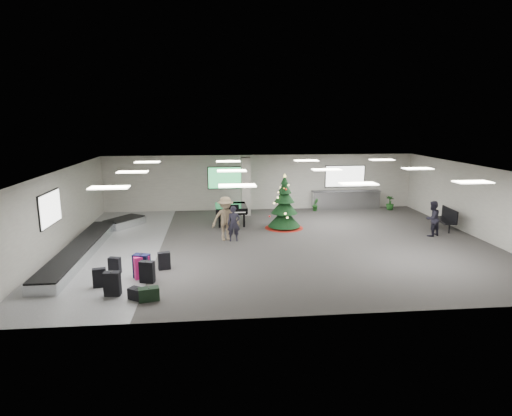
{
  "coord_description": "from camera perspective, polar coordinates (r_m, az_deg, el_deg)",
  "views": [
    {
      "loc": [
        -2.74,
        -17.55,
        5.24
      ],
      "look_at": [
        -0.89,
        1.0,
        1.34
      ],
      "focal_mm": 30.0,
      "sensor_mm": 36.0,
      "label": 1
    }
  ],
  "objects": [
    {
      "name": "potted_plant_left",
      "position": [
        24.97,
        7.91,
        0.43
      ],
      "size": [
        0.45,
        0.49,
        0.71
      ],
      "primitive_type": "imported",
      "rotation": [
        0.0,
        0.0,
        1.13
      ],
      "color": "#133C16",
      "rests_on": "ground"
    },
    {
      "name": "pink_suitcase",
      "position": [
        14.89,
        -14.99,
        -7.64
      ],
      "size": [
        0.56,
        0.44,
        0.79
      ],
      "rotation": [
        0.0,
        0.0,
        0.39
      ],
      "color": "#FF2180",
      "rests_on": "ground"
    },
    {
      "name": "room_envelope",
      "position": [
        18.6,
        1.67,
        2.81
      ],
      "size": [
        18.02,
        14.02,
        3.21
      ],
      "color": "#9F9A91",
      "rests_on": "ground"
    },
    {
      "name": "grand_piano",
      "position": [
        21.53,
        -3.36,
        -0.07
      ],
      "size": [
        1.59,
        2.01,
        1.14
      ],
      "rotation": [
        0.0,
        0.0,
        0.02
      ],
      "color": "black",
      "rests_on": "ground"
    },
    {
      "name": "suitcase_1",
      "position": [
        14.49,
        -14.31,
        -8.25
      ],
      "size": [
        0.51,
        0.35,
        0.74
      ],
      "rotation": [
        0.0,
        0.0,
        -0.25
      ],
      "color": "black",
      "rests_on": "ground"
    },
    {
      "name": "traveler_b",
      "position": [
        18.73,
        -4.07,
        -1.41
      ],
      "size": [
        1.39,
        1.0,
        1.93
      ],
      "primitive_type": "imported",
      "rotation": [
        0.0,
        0.0,
        0.25
      ],
      "color": "#816B50",
      "rests_on": "ground"
    },
    {
      "name": "suitcase_0",
      "position": [
        13.76,
        -18.61,
        -9.55
      ],
      "size": [
        0.5,
        0.3,
        0.77
      ],
      "rotation": [
        0.0,
        0.0,
        -0.07
      ],
      "color": "black",
      "rests_on": "ground"
    },
    {
      "name": "service_counter",
      "position": [
        25.84,
        11.85,
        1.1
      ],
      "size": [
        4.05,
        0.65,
        1.08
      ],
      "color": "silver",
      "rests_on": "ground"
    },
    {
      "name": "potted_plant_right",
      "position": [
        26.21,
        17.44,
        0.67
      ],
      "size": [
        0.66,
        0.66,
        0.84
      ],
      "primitive_type": "imported",
      "rotation": [
        0.0,
        0.0,
        2.47
      ],
      "color": "#133C16",
      "rests_on": "ground"
    },
    {
      "name": "bench",
      "position": [
        22.43,
        24.02,
        -1.18
      ],
      "size": [
        0.74,
        1.71,
        1.05
      ],
      "rotation": [
        0.0,
        0.0,
        -0.11
      ],
      "color": "black",
      "rests_on": "ground"
    },
    {
      "name": "traveler_bench",
      "position": [
        20.93,
        22.43,
        -1.32
      ],
      "size": [
        0.98,
        0.9,
        1.62
      ],
      "primitive_type": "imported",
      "rotation": [
        0.0,
        0.0,
        3.61
      ],
      "color": "black",
      "rests_on": "ground"
    },
    {
      "name": "suitcase_3",
      "position": [
        15.58,
        -12.15,
        -6.89
      ],
      "size": [
        0.46,
        0.33,
        0.65
      ],
      "rotation": [
        0.0,
        0.0,
        0.27
      ],
      "color": "black",
      "rests_on": "ground"
    },
    {
      "name": "suitcase_8",
      "position": [
        15.61,
        -18.32,
        -7.3
      ],
      "size": [
        0.44,
        0.31,
        0.6
      ],
      "rotation": [
        0.0,
        0.0,
        -0.25
      ],
      "color": "black",
      "rests_on": "ground"
    },
    {
      "name": "black_duffel",
      "position": [
        13.32,
        -15.5,
        -10.99
      ],
      "size": [
        0.61,
        0.54,
        0.37
      ],
      "rotation": [
        0.0,
        0.0,
        -0.58
      ],
      "color": "black",
      "rests_on": "ground"
    },
    {
      "name": "navy_suitcase",
      "position": [
        14.95,
        -14.99,
        -7.47
      ],
      "size": [
        0.6,
        0.46,
        0.83
      ],
      "rotation": [
        0.0,
        0.0,
        -0.32
      ],
      "color": "black",
      "rests_on": "ground"
    },
    {
      "name": "suitcase_5",
      "position": [
        14.58,
        -20.14,
        -8.72
      ],
      "size": [
        0.45,
        0.31,
        0.63
      ],
      "rotation": [
        0.0,
        0.0,
        0.22
      ],
      "color": "black",
      "rests_on": "ground"
    },
    {
      "name": "baggage_carousel",
      "position": [
        18.88,
        -21.19,
        -4.45
      ],
      "size": [
        2.28,
        9.71,
        0.43
      ],
      "color": "silver",
      "rests_on": "ground"
    },
    {
      "name": "green_duffel",
      "position": [
        13.18,
        -14.1,
        -11.07
      ],
      "size": [
        0.64,
        0.42,
        0.41
      ],
      "rotation": [
        0.0,
        0.0,
        0.23
      ],
      "color": "black",
      "rests_on": "ground"
    },
    {
      "name": "christmas_tree",
      "position": [
        20.8,
        3.79,
        -0.2
      ],
      "size": [
        1.88,
        1.88,
        2.68
      ],
      "color": "#6C0C09",
      "rests_on": "ground"
    },
    {
      "name": "ground",
      "position": [
        18.52,
        3.07,
        -4.63
      ],
      "size": [
        18.0,
        18.0,
        0.0
      ],
      "primitive_type": "plane",
      "color": "#343130",
      "rests_on": "ground"
    },
    {
      "name": "traveler_a",
      "position": [
        18.6,
        -2.98,
        -2.1
      ],
      "size": [
        0.57,
        0.37,
        1.54
      ],
      "primitive_type": "imported",
      "rotation": [
        0.0,
        0.0,
        0.01
      ],
      "color": "black",
      "rests_on": "ground"
    }
  ]
}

